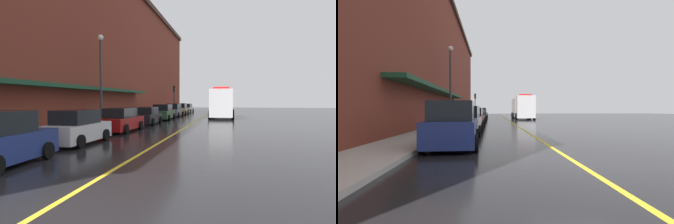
% 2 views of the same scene
% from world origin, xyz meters
% --- Properties ---
extents(ground_plane, '(112.00, 112.00, 0.00)m').
position_xyz_m(ground_plane, '(0.00, 25.00, 0.00)').
color(ground_plane, black).
extents(sidewalk_left, '(2.40, 70.00, 0.15)m').
position_xyz_m(sidewalk_left, '(-6.20, 25.00, 0.07)').
color(sidewalk_left, '#ADA8A0').
rests_on(sidewalk_left, ground).
extents(lane_center_stripe, '(0.16, 70.00, 0.01)m').
position_xyz_m(lane_center_stripe, '(0.00, 25.00, 0.00)').
color(lane_center_stripe, gold).
rests_on(lane_center_stripe, ground).
extents(brick_building_left, '(14.47, 64.00, 15.38)m').
position_xyz_m(brick_building_left, '(-14.05, 24.00, 7.69)').
color(brick_building_left, maroon).
rests_on(brick_building_left, ground).
extents(parked_car_1, '(2.04, 4.17, 1.73)m').
position_xyz_m(parked_car_1, '(-3.96, 8.44, 0.81)').
color(parked_car_1, silver).
rests_on(parked_car_1, ground).
extents(parked_car_2, '(2.03, 4.74, 1.66)m').
position_xyz_m(parked_car_2, '(-3.95, 14.33, 0.78)').
color(parked_car_2, maroon).
rests_on(parked_car_2, ground).
extents(parked_car_3, '(1.97, 4.29, 1.57)m').
position_xyz_m(parked_car_3, '(-3.94, 20.60, 0.74)').
color(parked_car_3, black).
rests_on(parked_car_3, ground).
extents(parked_car_4, '(2.14, 4.72, 1.72)m').
position_xyz_m(parked_car_4, '(-3.94, 26.81, 0.81)').
color(parked_car_4, '#2D5133').
rests_on(parked_car_4, ground).
extents(parked_car_5, '(2.06, 4.46, 1.74)m').
position_xyz_m(parked_car_5, '(-3.88, 32.61, 0.81)').
color(parked_car_5, '#595B60').
rests_on(parked_car_5, ground).
extents(parked_car_6, '(2.12, 4.36, 1.72)m').
position_xyz_m(parked_car_6, '(-3.99, 38.25, 0.80)').
color(parked_car_6, '#A5844C').
rests_on(parked_car_6, ground).
extents(parked_car_7, '(2.08, 4.73, 1.57)m').
position_xyz_m(parked_car_7, '(-4.05, 44.48, 0.74)').
color(parked_car_7, silver).
rests_on(parked_car_7, ground).
extents(box_truck, '(2.87, 8.69, 3.68)m').
position_xyz_m(box_truck, '(2.48, 30.95, 1.75)').
color(box_truck, silver).
rests_on(box_truck, ground).
extents(parking_meter_1, '(0.14, 0.18, 1.33)m').
position_xyz_m(parking_meter_1, '(-5.35, 6.55, 1.06)').
color(parking_meter_1, '#4C4C51').
rests_on(parking_meter_1, sidewalk_left).
extents(parking_meter_2, '(0.14, 0.18, 1.33)m').
position_xyz_m(parking_meter_2, '(-5.35, 24.69, 1.06)').
color(parking_meter_2, '#4C4C51').
rests_on(parking_meter_2, sidewalk_left).
extents(parking_meter_3, '(0.14, 0.18, 1.33)m').
position_xyz_m(parking_meter_3, '(-5.35, 20.61, 1.06)').
color(parking_meter_3, '#4C4C51').
rests_on(parking_meter_3, sidewalk_left).
extents(parking_meter_4, '(0.14, 0.18, 1.33)m').
position_xyz_m(parking_meter_4, '(-5.35, 23.48, 1.06)').
color(parking_meter_4, '#4C4C51').
rests_on(parking_meter_4, sidewalk_left).
extents(street_lamp_left, '(0.44, 0.44, 6.94)m').
position_xyz_m(street_lamp_left, '(-5.95, 15.26, 4.40)').
color(street_lamp_left, '#33383D').
rests_on(street_lamp_left, sidewalk_left).
extents(traffic_light_near, '(0.38, 0.36, 4.30)m').
position_xyz_m(traffic_light_near, '(-5.29, 39.72, 3.16)').
color(traffic_light_near, '#232326').
rests_on(traffic_light_near, sidewalk_left).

